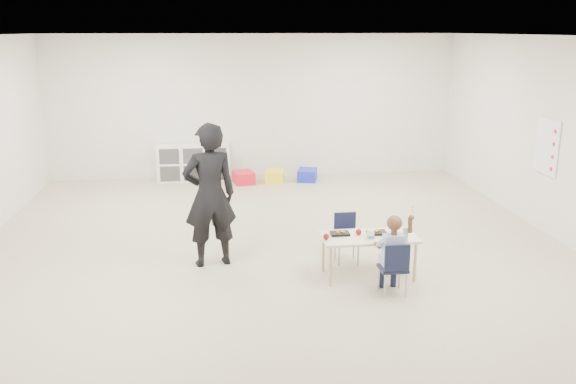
{
  "coord_description": "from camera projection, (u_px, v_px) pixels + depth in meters",
  "views": [
    {
      "loc": [
        -0.72,
        -7.53,
        2.88
      ],
      "look_at": [
        0.16,
        -0.0,
        0.85
      ],
      "focal_mm": 38.0,
      "sensor_mm": 36.0,
      "label": 1
    }
  ],
  "objects": [
    {
      "name": "milk_carton",
      "position": [
        371.0,
        235.0,
        7.09
      ],
      "size": [
        0.07,
        0.07,
        0.1
      ],
      "primitive_type": "cube",
      "rotation": [
        0.0,
        0.0,
        0.01
      ],
      "color": "white",
      "rests_on": "table"
    },
    {
      "name": "apple_far",
      "position": [
        326.0,
        237.0,
        7.06
      ],
      "size": [
        0.07,
        0.07,
        0.07
      ],
      "primitive_type": "sphere",
      "color": "maroon",
      "rests_on": "table"
    },
    {
      "name": "child",
      "position": [
        394.0,
        252.0,
        6.74
      ],
      "size": [
        0.42,
        0.42,
        0.98
      ],
      "primitive_type": null,
      "rotation": [
        0.0,
        0.0,
        0.01
      ],
      "color": "#A1B4DA",
      "rests_on": "chair_near"
    },
    {
      "name": "bread_roll",
      "position": [
        394.0,
        234.0,
        7.15
      ],
      "size": [
        0.09,
        0.09,
        0.07
      ],
      "primitive_type": "ellipsoid",
      "color": "tan",
      "rests_on": "table"
    },
    {
      "name": "bin_red",
      "position": [
        244.0,
        178.0,
        11.73
      ],
      "size": [
        0.44,
        0.52,
        0.22
      ],
      "primitive_type": "cube",
      "rotation": [
        0.0,
        0.0,
        0.2
      ],
      "color": "red",
      "rests_on": "ground"
    },
    {
      "name": "chair_far",
      "position": [
        347.0,
        239.0,
        7.72
      ],
      "size": [
        0.3,
        0.29,
        0.62
      ],
      "primitive_type": null,
      "rotation": [
        0.0,
        0.0,
        0.01
      ],
      "color": "black",
      "rests_on": "ground"
    },
    {
      "name": "chair_near",
      "position": [
        393.0,
        267.0,
        6.79
      ],
      "size": [
        0.3,
        0.29,
        0.62
      ],
      "primitive_type": null,
      "rotation": [
        0.0,
        0.0,
        0.01
      ],
      "color": "black",
      "rests_on": "ground"
    },
    {
      "name": "bin_yellow",
      "position": [
        275.0,
        176.0,
        11.88
      ],
      "size": [
        0.42,
        0.5,
        0.22
      ],
      "primitive_type": "cube",
      "rotation": [
        0.0,
        0.0,
        -0.17
      ],
      "color": "yellow",
      "rests_on": "ground"
    },
    {
      "name": "cubby_shelf",
      "position": [
        194.0,
        163.0,
        11.93
      ],
      "size": [
        1.4,
        0.4,
        0.7
      ],
      "primitive_type": "cube",
      "color": "white",
      "rests_on": "ground"
    },
    {
      "name": "apple_near",
      "position": [
        359.0,
        232.0,
        7.22
      ],
      "size": [
        0.07,
        0.07,
        0.07
      ],
      "primitive_type": "sphere",
      "color": "maroon",
      "rests_on": "table"
    },
    {
      "name": "room",
      "position": [
        275.0,
        150.0,
        7.68
      ],
      "size": [
        9.0,
        9.02,
        2.8
      ],
      "color": "beige",
      "rests_on": "ground"
    },
    {
      "name": "adult",
      "position": [
        210.0,
        195.0,
        7.49
      ],
      "size": [
        0.74,
        0.57,
        1.81
      ],
      "primitive_type": "imported",
      "rotation": [
        0.0,
        0.0,
        3.37
      ],
      "color": "black",
      "rests_on": "ground"
    },
    {
      "name": "lunch_tray_far",
      "position": [
        340.0,
        234.0,
        7.23
      ],
      "size": [
        0.22,
        0.16,
        0.03
      ],
      "primitive_type": "cube",
      "rotation": [
        0.0,
        0.0,
        0.01
      ],
      "color": "black",
      "rests_on": "table"
    },
    {
      "name": "lunch_tray_near",
      "position": [
        377.0,
        233.0,
        7.26
      ],
      "size": [
        0.22,
        0.16,
        0.03
      ],
      "primitive_type": "cube",
      "rotation": [
        0.0,
        0.0,
        0.01
      ],
      "color": "black",
      "rests_on": "table"
    },
    {
      "name": "bin_blue",
      "position": [
        307.0,
        175.0,
        11.95
      ],
      "size": [
        0.45,
        0.53,
        0.22
      ],
      "primitive_type": "cube",
      "rotation": [
        0.0,
        0.0,
        -0.25
      ],
      "color": "#1828B8",
      "rests_on": "ground"
    },
    {
      "name": "rules_poster",
      "position": [
        547.0,
        146.0,
        8.75
      ],
      "size": [
        0.02,
        0.6,
        0.8
      ],
      "primitive_type": "cube",
      "color": "white",
      "rests_on": "room"
    },
    {
      "name": "table",
      "position": [
        368.0,
        256.0,
        7.27
      ],
      "size": [
        1.14,
        0.58,
        0.52
      ],
      "rotation": [
        0.0,
        0.0,
        0.01
      ],
      "color": "beige",
      "rests_on": "ground"
    }
  ]
}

